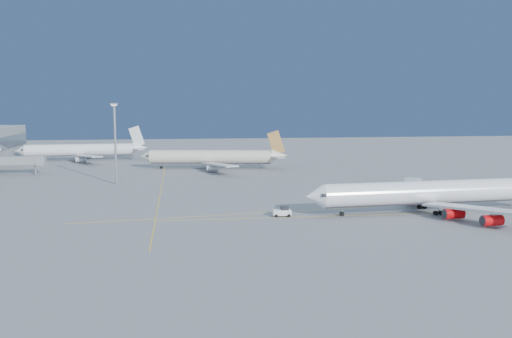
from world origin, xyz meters
name	(u,v)px	position (x,y,z in m)	size (l,w,h in m)	color
ground	(314,205)	(0.00, 0.00, 0.00)	(500.00, 500.00, 0.00)	slate
jet_bridge	(14,161)	(-93.11, 72.00, 5.17)	(23.60, 3.60, 6.90)	gray
taxiway_lines	(255,202)	(-14.71, 6.34, 0.01)	(118.86, 140.00, 0.02)	yellow
airliner_virgin	(432,193)	(26.11, -12.40, 4.74)	(63.78, 57.11, 15.73)	white
airliner_etihad	(214,157)	(-20.85, 80.58, 4.61)	(58.02, 53.12, 15.16)	beige
airliner_third	(83,150)	(-76.74, 118.75, 4.62)	(56.90, 52.42, 15.26)	white
pushback_tug	(282,212)	(-10.75, -12.78, 1.10)	(4.27, 2.67, 2.38)	white
light_mast	(115,137)	(-54.46, 43.88, 15.28)	(2.24, 2.24, 25.89)	gray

